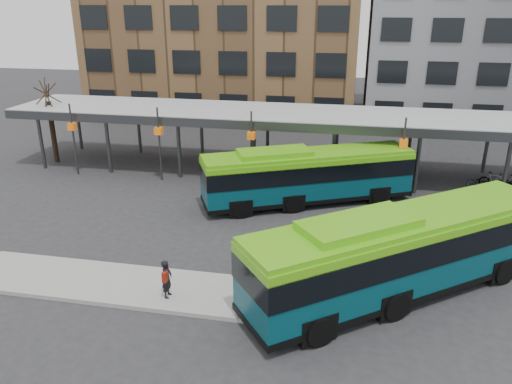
% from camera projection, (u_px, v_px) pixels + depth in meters
% --- Properties ---
extents(ground, '(120.00, 120.00, 0.00)m').
position_uv_depth(ground, '(273.00, 265.00, 22.21)').
color(ground, '#28282B').
rests_on(ground, ground).
extents(boarding_island, '(14.00, 3.00, 0.18)m').
position_uv_depth(boarding_island, '(129.00, 285.00, 20.43)').
color(boarding_island, gray).
rests_on(boarding_island, ground).
extents(canopy, '(40.00, 6.53, 4.80)m').
position_uv_depth(canopy, '(305.00, 117.00, 32.60)').
color(canopy, '#999B9E').
rests_on(canopy, ground).
extents(tree, '(1.64, 1.64, 5.60)m').
position_uv_depth(tree, '(52.00, 129.00, 35.60)').
color(tree, black).
rests_on(tree, ground).
extents(building_brick, '(26.00, 14.00, 22.00)m').
position_uv_depth(building_brick, '(228.00, 1.00, 49.39)').
color(building_brick, brown).
rests_on(building_brick, ground).
extents(building_grey, '(24.00, 14.00, 20.00)m').
position_uv_depth(building_grey, '(507.00, 13.00, 45.03)').
color(building_grey, slate).
rests_on(building_grey, ground).
extents(bus_front, '(12.23, 10.31, 3.66)m').
position_uv_depth(bus_front, '(401.00, 251.00, 19.36)').
color(bus_front, '#063E4B').
rests_on(bus_front, ground).
extents(bus_rear, '(11.97, 7.50, 3.32)m').
position_uv_depth(bus_rear, '(307.00, 175.00, 28.43)').
color(bus_rear, '#063E4B').
rests_on(bus_rear, ground).
extents(pedestrian, '(0.39, 0.62, 1.57)m').
position_uv_depth(pedestrian, '(167.00, 279.00, 19.22)').
color(pedestrian, black).
rests_on(pedestrian, boarding_island).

